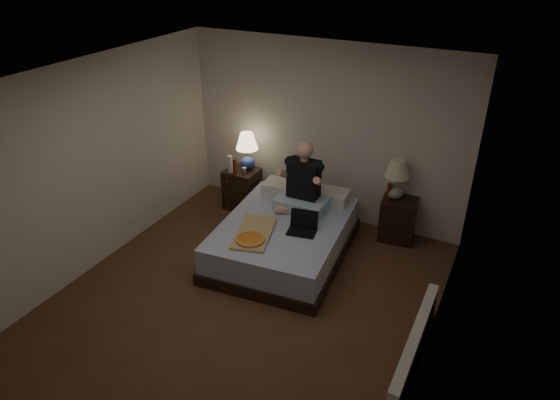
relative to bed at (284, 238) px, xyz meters
The scene contains 19 objects.
floor 1.03m from the bed, 90.01° to the right, with size 4.00×4.50×0.00m, color brown.
ceiling 2.47m from the bed, 90.01° to the right, with size 4.00×4.50×0.00m, color white.
wall_back 1.60m from the bed, 90.01° to the left, with size 4.00×2.50×0.00m, color silver.
wall_front 3.41m from the bed, 90.00° to the right, with size 4.00×2.50×0.00m, color silver.
wall_left 2.46m from the bed, 153.32° to the right, with size 4.50×2.50×0.00m, color silver.
wall_right 2.45m from the bed, 26.69° to the right, with size 4.50×2.50×0.00m, color silver.
bed is the anchor object (origin of this frame).
nightstand_left 1.41m from the bed, 142.51° to the left, with size 0.47×0.42×0.61m, color black.
nightstand_right 1.58m from the bed, 41.34° to the left, with size 0.45×0.41×0.59m, color black.
lamp_left 1.56m from the bed, 138.46° to the left, with size 0.32×0.32×0.56m, color navy, non-canonical shape.
lamp_right 1.64m from the bed, 43.43° to the left, with size 0.32×0.32×0.56m, color gray, non-canonical shape.
water_bottle 1.52m from the bed, 149.14° to the left, with size 0.07×0.07×0.25m, color silver.
soda_can 1.34m from the bed, 142.96° to the left, with size 0.07×0.07×0.10m, color #B2B2AD.
beer_bottle_left 1.43m from the bed, 147.87° to the left, with size 0.06×0.06×0.23m, color #5F260D.
beer_bottle_right 1.50m from the bed, 43.24° to the left, with size 0.06×0.06×0.23m, color #561B0C.
person 0.82m from the bed, 81.93° to the left, with size 0.66×0.52×0.93m, color black, non-canonical shape.
laptop 0.49m from the bed, 21.59° to the right, with size 0.34×0.28×0.24m, color black, non-canonical shape.
pizza_box 0.67m from the bed, 103.14° to the right, with size 0.40×0.76×0.08m, color tan, non-canonical shape.
radiator 2.22m from the bed, 29.64° to the right, with size 0.10×1.60×0.40m, color silver.
Camera 1 is at (2.37, -3.79, 3.69)m, focal length 32.00 mm.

